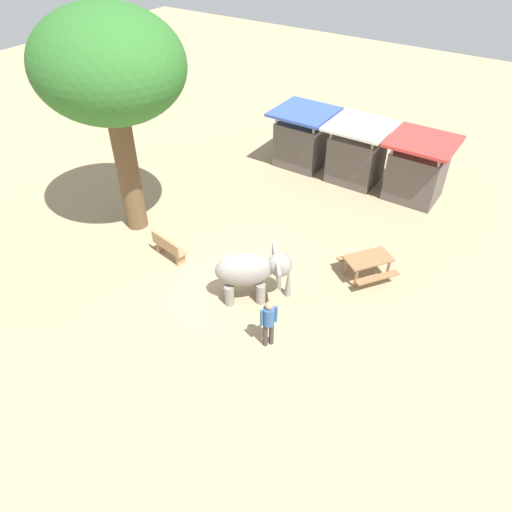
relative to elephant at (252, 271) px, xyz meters
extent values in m
plane|color=tan|center=(-0.79, 0.04, -1.06)|extent=(60.00, 60.00, 0.00)
cylinder|color=gray|center=(0.03, 0.34, -0.71)|extent=(0.31, 0.31, 0.70)
cylinder|color=gray|center=(0.34, -0.04, -0.71)|extent=(0.31, 0.31, 0.70)
cylinder|color=gray|center=(-0.73, -0.26, -0.71)|extent=(0.31, 0.31, 0.70)
cylinder|color=gray|center=(-0.42, -0.65, -0.71)|extent=(0.31, 0.31, 0.70)
ellipsoid|color=gray|center=(-0.19, -0.15, 0.07)|extent=(1.93, 1.80, 1.06)
sphere|color=gray|center=(0.66, 0.52, 0.20)|extent=(0.75, 0.75, 0.75)
cone|color=gray|center=(0.88, 0.70, -0.47)|extent=(0.23, 0.23, 1.18)
cube|color=gray|center=(0.26, 0.84, 0.20)|extent=(0.45, 0.54, 0.56)
cube|color=gray|center=(0.88, 0.06, 0.20)|extent=(0.45, 0.54, 0.56)
cylinder|color=#3F3833|center=(1.40, -1.43, -0.65)|extent=(0.14, 0.14, 0.82)
cylinder|color=#3F3833|center=(1.50, -1.29, -0.65)|extent=(0.14, 0.14, 0.82)
cylinder|color=#33598C|center=(1.45, -1.36, 0.05)|extent=(0.32, 0.32, 0.58)
sphere|color=tan|center=(1.45, -1.36, 0.45)|extent=(0.22, 0.22, 0.22)
cylinder|color=#33598C|center=(1.33, -1.53, 0.07)|extent=(0.09, 0.09, 0.55)
cylinder|color=#33598C|center=(1.57, -1.19, 0.07)|extent=(0.09, 0.09, 0.55)
cylinder|color=brown|center=(-5.85, 0.89, 1.23)|extent=(0.77, 0.77, 4.57)
ellipsoid|color=#2D6B28|center=(-5.85, 0.89, 4.86)|extent=(4.97, 4.56, 3.52)
cube|color=#9E7A51|center=(-3.47, 0.10, -0.61)|extent=(1.45, 0.63, 0.06)
cube|color=#9E7A51|center=(-3.50, -0.07, -0.38)|extent=(1.39, 0.29, 0.40)
cube|color=#9E7A51|center=(-3.99, 0.19, -0.85)|extent=(0.14, 0.37, 0.42)
cube|color=#9E7A51|center=(-2.95, 0.01, -0.85)|extent=(0.14, 0.37, 0.42)
cube|color=olive|center=(2.58, 2.89, -0.31)|extent=(1.52, 1.69, 0.06)
cylinder|color=olive|center=(2.67, 3.57, -0.70)|extent=(0.10, 0.10, 0.72)
cylinder|color=olive|center=(3.19, 3.20, -0.70)|extent=(0.10, 0.10, 0.72)
cylinder|color=olive|center=(1.97, 2.59, -0.70)|extent=(0.10, 0.10, 0.72)
cylinder|color=olive|center=(2.49, 2.22, -0.70)|extent=(0.10, 0.10, 0.72)
cube|color=olive|center=(2.07, 3.26, -0.62)|extent=(1.07, 1.36, 0.05)
cube|color=olive|center=(3.08, 2.53, -0.62)|extent=(1.07, 1.36, 0.05)
cube|color=#59514C|center=(-3.08, 8.60, -0.06)|extent=(2.00, 1.80, 2.00)
cube|color=#3856B2|center=(-3.08, 8.60, 1.40)|extent=(2.50, 2.50, 0.12)
cylinder|color=gray|center=(-2.18, 9.41, 0.14)|extent=(0.10, 0.10, 2.40)
cylinder|color=gray|center=(-2.18, 7.79, 0.14)|extent=(0.10, 0.10, 2.40)
cylinder|color=gray|center=(-3.98, 9.41, 0.14)|extent=(0.10, 0.10, 2.40)
cylinder|color=gray|center=(-3.98, 7.79, 0.14)|extent=(0.10, 0.10, 2.40)
cube|color=#59514C|center=(-0.48, 8.60, -0.06)|extent=(2.00, 1.80, 2.00)
cube|color=silver|center=(-0.48, 8.60, 1.40)|extent=(2.50, 2.50, 0.12)
cylinder|color=gray|center=(0.42, 9.41, 0.14)|extent=(0.10, 0.10, 2.40)
cylinder|color=gray|center=(0.42, 7.79, 0.14)|extent=(0.10, 0.10, 2.40)
cylinder|color=gray|center=(-1.38, 9.41, 0.14)|extent=(0.10, 0.10, 2.40)
cylinder|color=gray|center=(-1.38, 7.79, 0.14)|extent=(0.10, 0.10, 2.40)
cube|color=#59514C|center=(2.12, 8.60, -0.06)|extent=(2.00, 1.80, 2.00)
cube|color=#C63833|center=(2.12, 8.60, 1.40)|extent=(2.50, 2.50, 0.12)
cylinder|color=gray|center=(3.02, 9.41, 0.14)|extent=(0.10, 0.10, 2.40)
cylinder|color=gray|center=(3.02, 7.79, 0.14)|extent=(0.10, 0.10, 2.40)
cylinder|color=gray|center=(1.22, 9.41, 0.14)|extent=(0.10, 0.10, 2.40)
cylinder|color=gray|center=(1.22, 7.79, 0.14)|extent=(0.10, 0.10, 2.40)
camera|label=1|loc=(6.19, -9.14, 9.43)|focal=33.71mm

